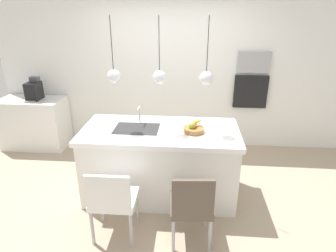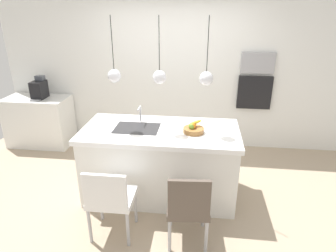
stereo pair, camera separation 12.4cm
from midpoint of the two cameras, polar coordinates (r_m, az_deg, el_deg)
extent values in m
plane|color=tan|center=(4.12, -0.53, -12.79)|extent=(6.60, 6.60, 0.00)
cube|color=white|center=(5.12, 1.82, 10.29)|extent=(6.00, 0.10, 2.60)
cube|color=white|center=(3.88, -0.55, -7.47)|extent=(1.92, 0.90, 0.88)
cube|color=white|center=(3.67, -0.58, -1.09)|extent=(1.98, 0.96, 0.06)
cube|color=#2D2D30|center=(3.71, -5.15, -0.50)|extent=(0.56, 0.40, 0.02)
cylinder|color=silver|center=(3.88, -4.49, 2.42)|extent=(0.02, 0.02, 0.22)
cylinder|color=silver|center=(3.78, -4.77, 3.43)|extent=(0.02, 0.16, 0.02)
cylinder|color=#9E6B38|center=(3.58, 6.01, -0.83)|extent=(0.26, 0.26, 0.06)
sphere|color=olive|center=(3.53, 5.66, -0.06)|extent=(0.08, 0.08, 0.08)
sphere|color=#B22D1E|center=(3.56, 5.96, 0.05)|extent=(0.07, 0.07, 0.07)
sphere|color=red|center=(3.60, 5.91, 0.28)|extent=(0.07, 0.07, 0.07)
sphere|color=orange|center=(3.54, 5.75, 0.01)|extent=(0.09, 0.09, 0.09)
ellipsoid|color=yellow|center=(3.58, 6.29, 0.61)|extent=(0.18, 0.13, 0.08)
cube|color=white|center=(5.75, -23.20, 0.88)|extent=(1.10, 0.60, 0.88)
cube|color=black|center=(5.54, -23.29, 6.53)|extent=(0.20, 0.28, 0.30)
cube|color=gray|center=(5.43, -23.92, 4.62)|extent=(0.16, 0.08, 0.02)
cube|color=#4C515B|center=(5.57, -23.17, 8.65)|extent=(0.14, 0.11, 0.08)
cube|color=#9E9EA3|center=(5.08, 17.84, 11.70)|extent=(0.54, 0.08, 0.34)
cube|color=black|center=(5.19, 17.19, 6.28)|extent=(0.56, 0.08, 0.56)
cube|color=white|center=(3.28, -9.78, -13.63)|extent=(0.48, 0.44, 0.06)
cube|color=white|center=(3.00, -11.08, -12.41)|extent=(0.45, 0.04, 0.38)
cylinder|color=#B2B2B7|center=(3.53, -5.32, -15.43)|extent=(0.04, 0.04, 0.43)
cylinder|color=#B2B2B7|center=(3.62, -11.95, -14.72)|extent=(0.04, 0.04, 0.43)
cylinder|color=#B2B2B7|center=(3.25, -6.69, -19.40)|extent=(0.04, 0.04, 0.43)
cylinder|color=#B2B2B7|center=(3.35, -13.97, -18.46)|extent=(0.04, 0.04, 0.43)
cube|color=brown|center=(3.19, 5.09, -15.23)|extent=(0.47, 0.48, 0.06)
cube|color=brown|center=(2.88, 5.42, -14.00)|extent=(0.41, 0.07, 0.41)
cylinder|color=#B2B2B7|center=(3.50, 8.01, -16.27)|extent=(0.04, 0.04, 0.40)
cylinder|color=#B2B2B7|center=(3.48, 1.62, -16.25)|extent=(0.04, 0.04, 0.40)
cylinder|color=#B2B2B7|center=(3.20, 8.66, -20.62)|extent=(0.04, 0.04, 0.40)
cylinder|color=#B2B2B7|center=(3.18, 1.50, -20.64)|extent=(0.04, 0.04, 0.40)
sphere|color=silver|center=(3.56, -9.44, 9.64)|extent=(0.16, 0.16, 0.16)
cylinder|color=black|center=(3.50, -9.85, 15.71)|extent=(0.01, 0.01, 0.60)
sphere|color=silver|center=(3.45, -0.63, 9.53)|extent=(0.16, 0.16, 0.16)
cylinder|color=black|center=(3.39, -0.65, 15.81)|extent=(0.01, 0.01, 0.60)
sphere|color=silver|center=(3.43, 8.53, 9.19)|extent=(0.16, 0.16, 0.16)
cylinder|color=black|center=(3.36, 8.91, 15.50)|extent=(0.01, 0.01, 0.60)
camera|label=1|loc=(0.06, -89.02, 0.40)|focal=31.18mm
camera|label=2|loc=(0.06, 90.98, -0.40)|focal=31.18mm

